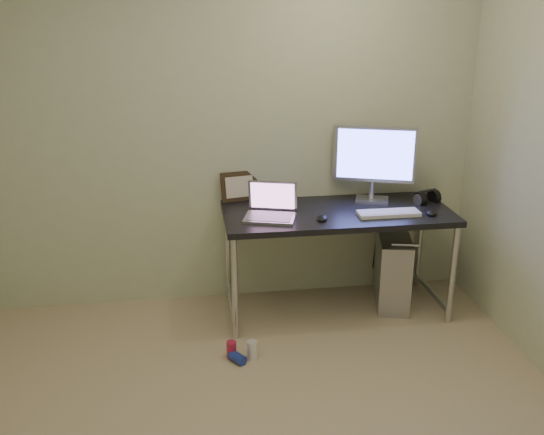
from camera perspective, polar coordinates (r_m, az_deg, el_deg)
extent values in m
cube|color=beige|center=(4.21, -4.12, 8.15)|extent=(3.50, 0.02, 2.50)
cube|color=black|center=(4.14, 6.17, 0.39)|extent=(1.55, 0.68, 0.04)
cylinder|color=silver|center=(3.90, -3.52, -6.77)|extent=(0.04, 0.04, 0.71)
cylinder|color=silver|center=(4.44, -4.18, -3.35)|extent=(0.04, 0.04, 0.71)
cylinder|color=silver|center=(4.26, 16.63, -5.24)|extent=(0.04, 0.04, 0.71)
cylinder|color=silver|center=(4.76, 13.73, -2.28)|extent=(0.04, 0.04, 0.71)
cylinder|color=silver|center=(4.29, -3.79, -8.29)|extent=(0.04, 0.60, 0.04)
cylinder|color=silver|center=(4.62, 14.79, -6.81)|extent=(0.04, 0.60, 0.04)
cube|color=#B9B9BE|center=(4.48, 11.26, -4.84)|extent=(0.32, 0.53, 0.52)
cylinder|color=silver|center=(4.19, 12.42, -2.52)|extent=(0.19, 0.07, 0.02)
cylinder|color=silver|center=(4.55, 10.66, -0.57)|extent=(0.19, 0.07, 0.02)
cylinder|color=black|center=(4.62, 9.83, -2.07)|extent=(0.01, 0.16, 0.69)
cylinder|color=black|center=(4.64, 10.95, -2.32)|extent=(0.02, 0.11, 0.71)
cylinder|color=#BD2043|center=(3.84, -3.83, -12.32)|extent=(0.07, 0.07, 0.11)
cylinder|color=white|center=(3.83, -1.87, -12.37)|extent=(0.08, 0.08, 0.12)
cylinder|color=#1E32A0|center=(3.81, -3.29, -13.04)|extent=(0.12, 0.13, 0.06)
cube|color=silver|center=(3.94, -0.21, -0.04)|extent=(0.38, 0.31, 0.02)
cube|color=gray|center=(3.94, -0.21, 0.10)|extent=(0.33, 0.26, 0.00)
cube|color=#929299|center=(4.03, 0.06, 2.07)|extent=(0.32, 0.14, 0.21)
cube|color=#885581|center=(4.02, 0.08, 2.04)|extent=(0.29, 0.12, 0.18)
cube|color=silver|center=(4.37, 9.39, 1.67)|extent=(0.27, 0.23, 0.02)
cylinder|color=silver|center=(4.36, 9.36, 2.64)|extent=(0.04, 0.04, 0.12)
cube|color=silver|center=(4.29, 9.59, 5.92)|extent=(0.55, 0.22, 0.40)
cube|color=#5460FC|center=(4.27, 9.69, 5.84)|extent=(0.49, 0.18, 0.34)
cube|color=white|center=(4.09, 10.91, 0.39)|extent=(0.41, 0.13, 0.02)
ellipsoid|color=black|center=(4.17, 14.78, 0.56)|extent=(0.11, 0.13, 0.04)
ellipsoid|color=black|center=(3.94, 4.73, 0.04)|extent=(0.10, 0.13, 0.04)
cylinder|color=black|center=(4.38, 13.62, 1.73)|extent=(0.08, 0.11, 0.11)
cylinder|color=black|center=(4.43, 15.15, 1.79)|extent=(0.08, 0.11, 0.11)
cube|color=black|center=(4.39, 14.45, 2.47)|extent=(0.14, 0.06, 0.01)
cube|color=black|center=(4.29, -3.09, 2.95)|extent=(0.27, 0.13, 0.21)
cylinder|color=silver|center=(4.30, 0.85, 2.21)|extent=(0.01, 0.01, 0.09)
cylinder|color=white|center=(4.29, 0.85, 2.94)|extent=(0.04, 0.03, 0.04)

